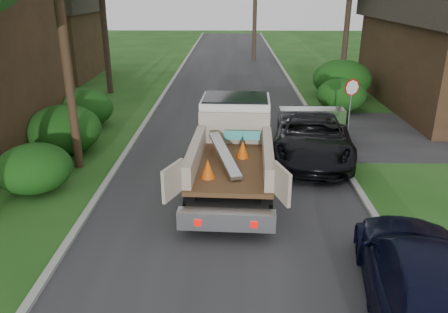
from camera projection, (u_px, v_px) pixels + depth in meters
ground at (230, 243)px, 11.15m from camera, size 120.00×120.00×0.00m
road at (231, 127)px, 20.48m from camera, size 8.00×90.00×0.02m
curb_left at (144, 125)px, 20.53m from camera, size 0.20×90.00×0.12m
curb_right at (318, 126)px, 20.39m from camera, size 0.20×90.00×0.12m
stop_sign at (351, 95)px, 18.82m from camera, size 0.71×0.32×2.48m
utility_pole at (61, 18)px, 14.02m from camera, size 2.42×1.25×10.00m
house_left_far at (41, 34)px, 30.79m from camera, size 7.56×7.56×6.00m
hedge_left_a at (34, 168)px, 13.78m from camera, size 2.34×2.34×1.53m
hedge_left_b at (64, 130)px, 16.98m from camera, size 2.86×2.86×1.87m
hedge_left_c at (85, 108)px, 20.28m from camera, size 2.60×2.60×1.70m
hedge_right_a at (341, 95)px, 22.88m from camera, size 2.60×2.60×1.70m
hedge_right_b at (342, 79)px, 25.57m from camera, size 3.38×3.38×2.21m
flatbed_truck at (234, 139)px, 14.61m from camera, size 3.12×6.77×2.52m
black_pickup at (312, 135)px, 16.58m from camera, size 3.89×6.65×1.74m
navy_suv at (424, 279)px, 8.47m from camera, size 3.15×5.83×1.60m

